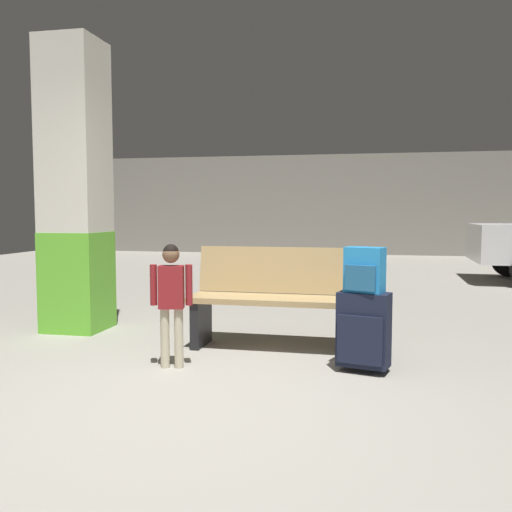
{
  "coord_description": "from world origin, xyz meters",
  "views": [
    {
      "loc": [
        1.11,
        -3.12,
        1.21
      ],
      "look_at": [
        0.2,
        1.3,
        0.85
      ],
      "focal_mm": 39.39,
      "sensor_mm": 36.0,
      "label": 1
    }
  ],
  "objects_px": {
    "suitcase": "(363,330)",
    "backpack_bright": "(364,270)",
    "structural_pillar": "(75,188)",
    "bench": "(281,298)",
    "child": "(171,292)"
  },
  "relations": [
    {
      "from": "suitcase",
      "to": "child",
      "type": "distance_m",
      "value": 1.49
    },
    {
      "from": "structural_pillar",
      "to": "child",
      "type": "relative_size",
      "value": 3.03
    },
    {
      "from": "bench",
      "to": "child",
      "type": "relative_size",
      "value": 1.67
    },
    {
      "from": "backpack_bright",
      "to": "child",
      "type": "relative_size",
      "value": 0.35
    },
    {
      "from": "backpack_bright",
      "to": "structural_pillar",
      "type": "bearing_deg",
      "value": 161.39
    },
    {
      "from": "suitcase",
      "to": "bench",
      "type": "bearing_deg",
      "value": 139.3
    },
    {
      "from": "bench",
      "to": "child",
      "type": "height_order",
      "value": "child"
    },
    {
      "from": "structural_pillar",
      "to": "backpack_bright",
      "type": "relative_size",
      "value": 8.55
    },
    {
      "from": "bench",
      "to": "backpack_bright",
      "type": "distance_m",
      "value": 1.01
    },
    {
      "from": "suitcase",
      "to": "backpack_bright",
      "type": "height_order",
      "value": "backpack_bright"
    },
    {
      "from": "structural_pillar",
      "to": "backpack_bright",
      "type": "xyz_separation_m",
      "value": [
        2.88,
        -0.97,
        -0.67
      ]
    },
    {
      "from": "bench",
      "to": "suitcase",
      "type": "relative_size",
      "value": 2.66
    },
    {
      "from": "structural_pillar",
      "to": "backpack_bright",
      "type": "bearing_deg",
      "value": -18.61
    },
    {
      "from": "suitcase",
      "to": "structural_pillar",
      "type": "bearing_deg",
      "value": 161.4
    },
    {
      "from": "backpack_bright",
      "to": "child",
      "type": "bearing_deg",
      "value": -172.92
    }
  ]
}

